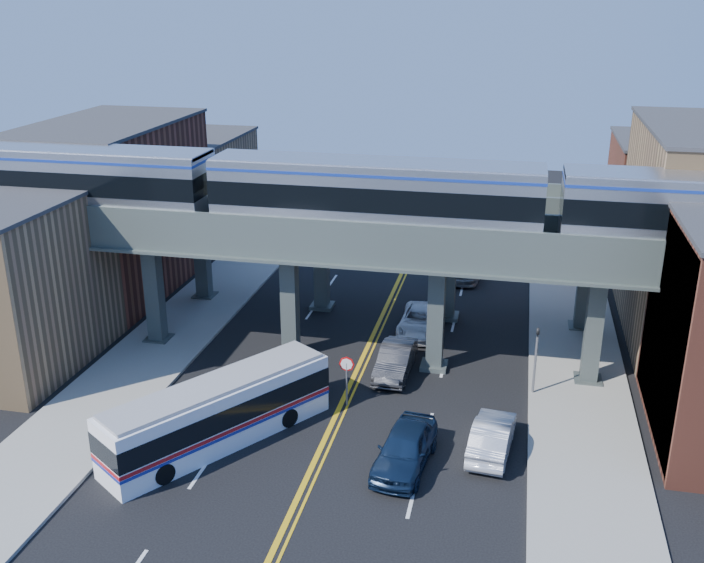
{
  "coord_description": "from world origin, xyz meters",
  "views": [
    {
      "loc": [
        7.73,
        -30.05,
        19.11
      ],
      "look_at": [
        -0.54,
        8.07,
        4.57
      ],
      "focal_mm": 40.0,
      "sensor_mm": 36.0,
      "label": 1
    }
  ],
  "objects_px": {
    "transit_bus": "(219,413)",
    "car_lane_a": "(405,448)",
    "car_parked_curb": "(492,436)",
    "transit_train": "(375,194)",
    "traffic_signal": "(536,354)",
    "stop_sign": "(347,373)",
    "car_lane_d": "(466,262)",
    "car_lane_b": "(395,360)",
    "car_lane_c": "(420,321)"
  },
  "relations": [
    {
      "from": "stop_sign",
      "to": "car_lane_a",
      "type": "xyz_separation_m",
      "value": [
        3.55,
        -4.57,
        -0.89
      ]
    },
    {
      "from": "transit_bus",
      "to": "car_lane_d",
      "type": "bearing_deg",
      "value": 14.29
    },
    {
      "from": "transit_train",
      "to": "transit_bus",
      "type": "relative_size",
      "value": 4.96
    },
    {
      "from": "transit_bus",
      "to": "transit_train",
      "type": "bearing_deg",
      "value": 5.29
    },
    {
      "from": "transit_bus",
      "to": "car_lane_c",
      "type": "height_order",
      "value": "transit_bus"
    },
    {
      "from": "car_lane_a",
      "to": "car_lane_d",
      "type": "distance_m",
      "value": 24.83
    },
    {
      "from": "transit_bus",
      "to": "car_lane_c",
      "type": "relative_size",
      "value": 2.04
    },
    {
      "from": "traffic_signal",
      "to": "car_lane_c",
      "type": "xyz_separation_m",
      "value": [
        -6.56,
        6.54,
        -1.59
      ]
    },
    {
      "from": "car_lane_a",
      "to": "transit_bus",
      "type": "bearing_deg",
      "value": -174.64
    },
    {
      "from": "transit_bus",
      "to": "car_lane_a",
      "type": "xyz_separation_m",
      "value": [
        8.42,
        -0.16,
        -0.59
      ]
    },
    {
      "from": "stop_sign",
      "to": "car_lane_a",
      "type": "height_order",
      "value": "stop_sign"
    },
    {
      "from": "car_lane_a",
      "to": "car_parked_curb",
      "type": "height_order",
      "value": "car_lane_a"
    },
    {
      "from": "car_lane_d",
      "to": "stop_sign",
      "type": "bearing_deg",
      "value": -95.08
    },
    {
      "from": "transit_train",
      "to": "car_lane_b",
      "type": "height_order",
      "value": "transit_train"
    },
    {
      "from": "stop_sign",
      "to": "traffic_signal",
      "type": "height_order",
      "value": "traffic_signal"
    },
    {
      "from": "car_lane_c",
      "to": "car_parked_curb",
      "type": "height_order",
      "value": "car_parked_curb"
    },
    {
      "from": "transit_train",
      "to": "transit_bus",
      "type": "distance_m",
      "value": 13.41
    },
    {
      "from": "car_parked_curb",
      "to": "car_lane_c",
      "type": "bearing_deg",
      "value": -63.06
    },
    {
      "from": "traffic_signal",
      "to": "car_lane_d",
      "type": "height_order",
      "value": "traffic_signal"
    },
    {
      "from": "stop_sign",
      "to": "car_lane_b",
      "type": "distance_m",
      "value": 4.35
    },
    {
      "from": "car_parked_curb",
      "to": "car_lane_a",
      "type": "bearing_deg",
      "value": 33.79
    },
    {
      "from": "car_lane_a",
      "to": "car_parked_curb",
      "type": "distance_m",
      "value": 4.05
    },
    {
      "from": "stop_sign",
      "to": "car_lane_a",
      "type": "bearing_deg",
      "value": -52.13
    },
    {
      "from": "transit_train",
      "to": "stop_sign",
      "type": "height_order",
      "value": "transit_train"
    },
    {
      "from": "transit_train",
      "to": "car_lane_d",
      "type": "relative_size",
      "value": 8.08
    },
    {
      "from": "transit_train",
      "to": "car_parked_curb",
      "type": "relative_size",
      "value": 11.09
    },
    {
      "from": "transit_train",
      "to": "car_lane_b",
      "type": "distance_m",
      "value": 8.86
    },
    {
      "from": "transit_bus",
      "to": "car_lane_a",
      "type": "relative_size",
      "value": 2.05
    },
    {
      "from": "traffic_signal",
      "to": "car_lane_b",
      "type": "xyz_separation_m",
      "value": [
        -7.13,
        0.85,
        -1.52
      ]
    },
    {
      "from": "car_lane_b",
      "to": "car_lane_c",
      "type": "distance_m",
      "value": 5.72
    },
    {
      "from": "traffic_signal",
      "to": "car_lane_c",
      "type": "height_order",
      "value": "traffic_signal"
    },
    {
      "from": "traffic_signal",
      "to": "car_lane_c",
      "type": "relative_size",
      "value": 0.8
    },
    {
      "from": "traffic_signal",
      "to": "car_lane_d",
      "type": "relative_size",
      "value": 0.64
    },
    {
      "from": "stop_sign",
      "to": "transit_bus",
      "type": "bearing_deg",
      "value": -137.84
    },
    {
      "from": "traffic_signal",
      "to": "car_lane_d",
      "type": "xyz_separation_m",
      "value": [
        -4.72,
        17.25,
        -1.37
      ]
    },
    {
      "from": "transit_train",
      "to": "traffic_signal",
      "type": "distance_m",
      "value": 11.3
    },
    {
      "from": "transit_bus",
      "to": "car_lane_d",
      "type": "height_order",
      "value": "transit_bus"
    },
    {
      "from": "car_lane_b",
      "to": "transit_bus",
      "type": "bearing_deg",
      "value": -127.04
    },
    {
      "from": "car_lane_d",
      "to": "car_parked_curb",
      "type": "height_order",
      "value": "car_lane_d"
    },
    {
      "from": "car_lane_a",
      "to": "car_lane_c",
      "type": "distance_m",
      "value": 14.16
    },
    {
      "from": "car_lane_d",
      "to": "car_parked_curb",
      "type": "xyz_separation_m",
      "value": [
        2.94,
        -22.9,
        -0.16
      ]
    },
    {
      "from": "stop_sign",
      "to": "car_lane_b",
      "type": "xyz_separation_m",
      "value": [
        1.77,
        3.85,
        -0.98
      ]
    },
    {
      "from": "car_parked_curb",
      "to": "transit_bus",
      "type": "bearing_deg",
      "value": 13.88
    },
    {
      "from": "transit_train",
      "to": "car_lane_d",
      "type": "xyz_separation_m",
      "value": [
        3.8,
        15.25,
        -8.52
      ]
    },
    {
      "from": "transit_bus",
      "to": "car_lane_d",
      "type": "distance_m",
      "value": 26.27
    },
    {
      "from": "stop_sign",
      "to": "car_lane_d",
      "type": "xyz_separation_m",
      "value": [
        4.18,
        20.25,
        -0.83
      ]
    },
    {
      "from": "car_lane_d",
      "to": "car_lane_c",
      "type": "bearing_deg",
      "value": -93.15
    },
    {
      "from": "transit_train",
      "to": "car_lane_a",
      "type": "relative_size",
      "value": 10.17
    },
    {
      "from": "transit_train",
      "to": "car_lane_c",
      "type": "bearing_deg",
      "value": 66.6
    },
    {
      "from": "transit_train",
      "to": "car_parked_curb",
      "type": "bearing_deg",
      "value": -48.63
    }
  ]
}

